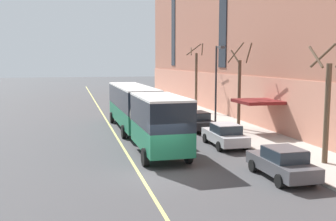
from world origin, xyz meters
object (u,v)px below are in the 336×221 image
Objects in this scene: parked_car_silver_6 at (225,135)px; street_tree_far_uptown at (239,88)px; parked_car_black_3 at (197,121)px; street_tree_far_downtown at (196,78)px; parked_car_darkgray_5 at (282,163)px; street_tree_mid_block at (327,103)px; parked_car_red_4 at (147,98)px; parked_car_red_0 at (163,105)px; street_lamp at (217,78)px; city_bus at (140,109)px.

parked_car_silver_6 is 0.64× the size of street_tree_far_uptown.
parked_car_black_3 is 6.52m from parked_car_silver_6.
street_tree_far_downtown reaches higher than parked_car_black_3.
parked_car_silver_6 is (0.06, 7.55, 0.00)m from parked_car_darkgray_5.
street_tree_mid_block is 11.50m from street_tree_far_uptown.
parked_car_red_4 is 33.98m from street_tree_mid_block.
parked_car_red_0 and parked_car_black_3 have the same top height.
street_lamp reaches higher than parked_car_darkgray_5.
street_tree_mid_block is 0.87× the size of street_tree_far_downtown.
street_tree_far_downtown is (-0.01, 23.02, 0.45)m from street_tree_mid_block.
parked_car_silver_6 is 0.67× the size of street_lamp.
parked_car_red_0 is 1.04× the size of parked_car_red_4.
street_tree_mid_block is at bearing -50.56° from city_bus.
street_tree_far_downtown reaches higher than parked_car_silver_6.
parked_car_red_0 is at bearing 89.91° from parked_car_black_3.
city_bus is 15.34m from parked_car_red_0.
parked_car_red_0 is 0.67× the size of street_tree_far_uptown.
parked_car_red_0 is at bearing 104.24° from street_tree_far_uptown.
street_tree_mid_block is at bearing -59.24° from parked_car_silver_6.
parked_car_red_0 is at bearing 97.66° from street_lamp.
city_bus is 2.80× the size of street_lamp.
city_bus is at bearing -123.83° from street_tree_far_downtown.
parked_car_red_0 is 25.09m from street_tree_mid_block.
parked_car_red_0 is at bearing -89.08° from parked_car_red_4.
parked_car_black_3 is at bearing 175.08° from street_lamp.
parked_car_red_4 is at bearing 95.92° from street_tree_mid_block.
city_bus is 2.67× the size of street_tree_far_uptown.
city_bus is 3.97× the size of parked_car_red_0.
parked_car_silver_6 is 0.60× the size of street_tree_far_downtown.
street_lamp is (-1.68, 0.76, 0.79)m from street_tree_far_uptown.
street_tree_mid_block is at bearing -82.28° from parked_car_red_0.
street_tree_far_downtown is 1.10× the size of street_lamp.
parked_car_silver_6 is 7.18m from street_tree_far_uptown.
street_tree_mid_block is at bearing -82.22° from street_lamp.
parked_car_darkgray_5 is at bearing -97.71° from street_lamp.
street_lamp is (1.82, 6.38, 3.55)m from parked_car_silver_6.
city_bus is 7.43m from street_lamp.
street_tree_mid_block is (8.51, -10.34, 1.30)m from city_bus.
street_tree_far_uptown is at bearing -81.04° from parked_car_red_4.
parked_car_silver_6 is at bearing -90.01° from parked_car_red_4.
street_lamp reaches higher than street_tree_mid_block.
parked_car_silver_6 is (-0.00, -27.82, 0.00)m from parked_car_red_4.
city_bus is 4.20× the size of parked_car_silver_6.
city_bus reaches higher than parked_car_red_4.
street_tree_mid_block is (3.50, -33.70, 2.65)m from parked_car_red_4.
parked_car_red_4 is 0.70× the size of street_tree_mid_block.
parked_car_red_0 is 13.07m from street_lamp.
street_tree_far_downtown is 10.90m from street_lamp.
street_tree_far_downtown reaches higher than city_bus.
parked_car_black_3 is (-0.02, -12.32, 0.00)m from parked_car_red_0.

